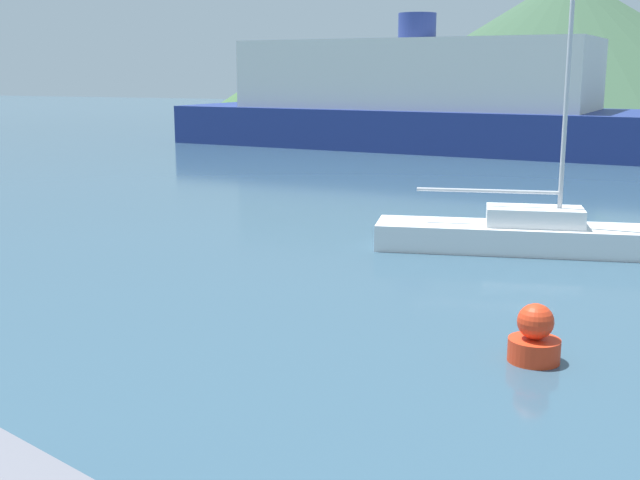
# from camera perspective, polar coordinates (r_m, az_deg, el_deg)

# --- Properties ---
(sailboat_inner) EXTENTS (8.56, 3.40, 9.39)m
(sailboat_inner) POSITION_cam_1_polar(r_m,az_deg,el_deg) (22.22, 14.96, 0.43)
(sailboat_inner) COLOR white
(sailboat_inner) RESTS_ON ground_plane
(ferry_distant) EXTENTS (31.40, 12.15, 8.21)m
(ferry_distant) POSITION_cam_1_polar(r_m,az_deg,el_deg) (51.42, 6.80, 9.83)
(ferry_distant) COLOR navy
(ferry_distant) RESTS_ON ground_plane
(buoy_marker) EXTENTS (0.87, 0.87, 1.00)m
(buoy_marker) POSITION_cam_1_polar(r_m,az_deg,el_deg) (13.90, 15.02, -6.73)
(buoy_marker) COLOR red
(buoy_marker) RESTS_ON ground_plane
(hill_west) EXTENTS (25.79, 25.79, 8.29)m
(hill_west) POSITION_cam_1_polar(r_m,az_deg,el_deg) (110.67, -0.67, 11.65)
(hill_west) COLOR #3D6038
(hill_west) RESTS_ON ground_plane
(hill_central) EXTENTS (55.03, 55.03, 16.64)m
(hill_central) POSITION_cam_1_polar(r_m,az_deg,el_deg) (108.36, 17.13, 13.34)
(hill_central) COLOR #38563D
(hill_central) RESTS_ON ground_plane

